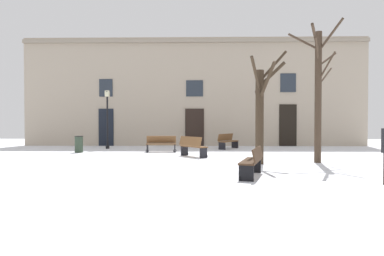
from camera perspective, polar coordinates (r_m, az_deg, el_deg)
The scene contains 10 objects.
ground_plane at distance 12.61m, azimuth -0.18°, elevation -6.27°, with size 36.16×36.16×0.00m, color white.
building_facade at distance 22.37m, azimuth 0.43°, elevation 6.29°, with size 22.60×0.60×7.13m.
tree_right_of_center at distance 14.12m, azimuth 20.65°, elevation 6.12°, with size 2.23×2.46×5.52m.
tree_foreground at distance 12.97m, azimuth 11.56°, elevation 3.14°, with size 1.61×2.10×4.32m.
streetlamp at distance 20.52m, azimuth -14.16°, elevation 2.60°, with size 0.30×0.30×3.50m.
litter_bin at distance 18.46m, azimuth -18.63°, elevation -2.61°, with size 0.44×0.44×0.86m.
bench_by_litter_bin at distance 17.78m, azimuth -5.24°, elevation -2.68°, with size 1.60×0.57×0.86m.
bench_near_lamp at distance 15.36m, azimuth 0.10°, elevation -3.13°, with size 1.33×1.49×0.94m.
bench_facing_shops at distance 19.93m, azimuth 6.08°, elevation -2.22°, with size 1.36×1.64×0.89m.
bench_back_to_back_right at distance 10.08m, azimuth 10.23°, elevation -5.55°, with size 0.98×1.83×0.87m.
Camera 1 is at (0.29, -12.50, 1.64)m, focal length 31.45 mm.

